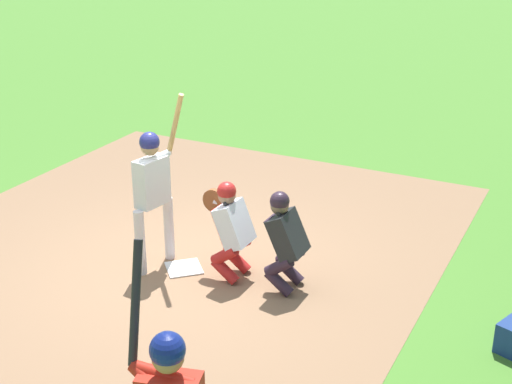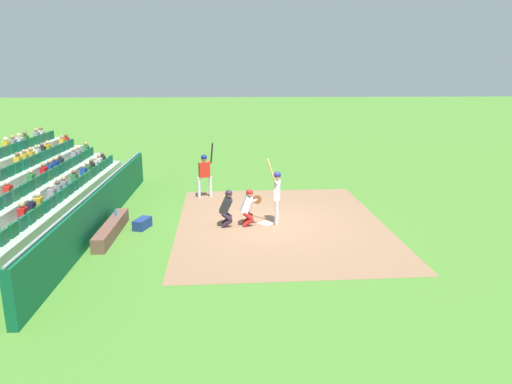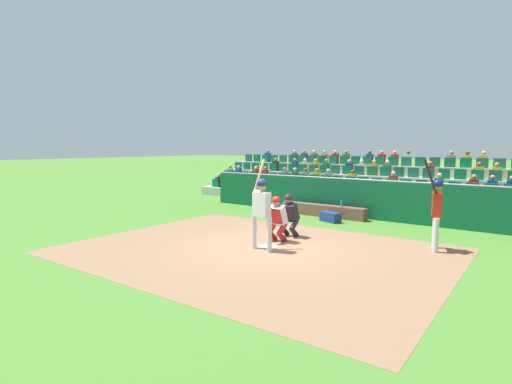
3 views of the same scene
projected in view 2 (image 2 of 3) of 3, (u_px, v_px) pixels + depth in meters
The scene contains 11 objects.
ground_plane at pixel (266, 224), 16.13m from camera, with size 160.00×160.00×0.00m, color #467B2B.
infield_dirt_patch at pixel (281, 223), 16.15m from camera, with size 9.21×7.09×0.01m, color #8A664A.
home_plate_marker at pixel (266, 223), 16.12m from camera, with size 0.44×0.44×0.02m, color white.
batter_at_plate at pixel (277, 191), 15.93m from camera, with size 0.68×0.54×2.31m.
catcher_crouching at pixel (248, 205), 15.78m from camera, with size 0.47×0.72×1.30m.
home_plate_umpire at pixel (227, 206), 15.71m from camera, with size 0.47×0.47×1.29m.
dugout_wall at pixel (101, 206), 15.70m from camera, with size 13.39×0.24×1.45m.
dugout_bench at pixel (111, 229), 14.90m from camera, with size 3.22×0.40×0.44m, color brown.
water_bottle_on_bench at pixel (116, 213), 15.46m from camera, with size 0.07×0.07×0.24m, color #2C78CB.
equipment_duffel_bag at pixel (142, 224), 15.60m from camera, with size 0.73×0.36×0.34m, color navy.
on_deck_batter at pixel (205, 171), 19.20m from camera, with size 0.45×0.73×2.33m.
Camera 2 is at (15.29, -1.06, 5.14)m, focal length 32.61 mm.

